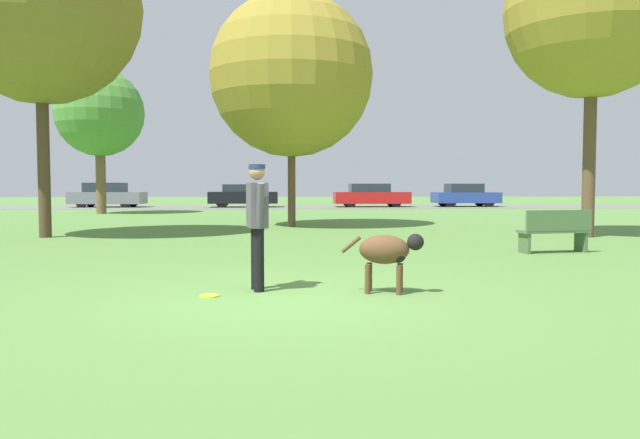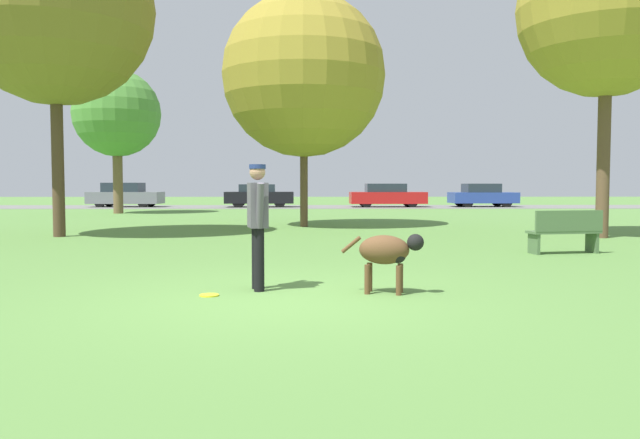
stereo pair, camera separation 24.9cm
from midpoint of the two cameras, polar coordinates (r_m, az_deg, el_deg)
name	(u,v)px [view 1 (the left image)]	position (r m, az deg, el deg)	size (l,w,h in m)	color
ground_plane	(282,298)	(7.38, -4.49, -7.19)	(120.00, 120.00, 0.00)	#56843D
far_road_strip	(288,207)	(36.92, -3.16, 1.16)	(120.00, 6.00, 0.01)	slate
person	(257,217)	(7.85, -6.67, 0.23)	(0.30, 0.65, 1.59)	black
dog	(388,251)	(7.67, 5.29, -2.91)	(1.02, 0.49, 0.74)	brown
frisbee	(209,296)	(7.61, -11.01, -6.86)	(0.23, 0.23, 0.02)	yellow
tree_far_left	(100,113)	(30.23, -19.74, 9.15)	(3.95, 3.95, 6.56)	brown
tree_mid_center	(291,75)	(19.93, -3.00, 13.04)	(5.10, 5.10, 7.29)	brown
tree_near_left	(40,4)	(17.73, -24.63, 17.49)	(4.94, 4.94, 8.27)	#4C3826
tree_near_right	(593,11)	(17.64, 23.29, 17.11)	(4.33, 4.33, 7.83)	brown
parked_car_grey	(107,195)	(38.45, -19.07, 2.10)	(4.27, 1.94, 1.43)	slate
parked_car_black	(243,196)	(36.69, -7.27, 2.17)	(4.05, 1.95, 1.34)	black
parked_car_red	(371,196)	(36.85, 4.50, 2.20)	(4.46, 1.82, 1.38)	red
parked_car_blue	(465,195)	(38.24, 12.95, 2.17)	(3.89, 1.97, 1.38)	#284293
park_bench	(555,230)	(12.91, 20.21, -0.89)	(1.45, 0.64, 0.84)	#4C6B42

